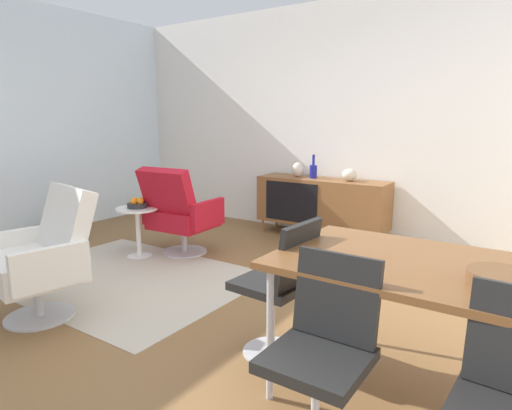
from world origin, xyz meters
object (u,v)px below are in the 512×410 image
Objects in this scene: vase_ceramic_small at (298,170)px; wooden_bowl_on_table at (500,278)px; vase_cobalt at (313,171)px; side_table_round at (138,226)px; lounge_chair_red at (179,211)px; fruit_bowl at (137,204)px; armchair_black_shell at (44,254)px; dining_chair_near_window at (281,283)px; dining_chair_front_left at (323,349)px; magazine_stack at (63,229)px; sideboard at (321,202)px; vase_sculptural_dark at (349,175)px; dining_table at (444,276)px.

vase_ceramic_small is 3.69m from wooden_bowl_on_table.
vase_cobalt reaches higher than side_table_round.
fruit_bowl is (-0.31, -0.29, 0.10)m from lounge_chair_red.
dining_chair_near_window is at bearing 15.06° from armchair_black_shell.
vase_ceramic_small is at bearing 67.47° from lounge_chair_red.
dining_chair_front_left is 2.09× the size of magazine_stack.
armchair_black_shell is (-0.71, -3.10, 0.03)m from sideboard.
vase_sculptural_dark is 2.43m from side_table_round.
fruit_bowl is at bearing 112.15° from armchair_black_shell.
wooden_bowl_on_table is 1.17m from dining_chair_near_window.
vase_sculptural_dark is (0.34, 0.00, 0.35)m from sideboard.
vase_sculptural_dark is 0.18× the size of armchair_black_shell.
vase_sculptural_dark is at bearing 47.88° from fruit_bowl.
vase_cobalt is 1.09× the size of wooden_bowl_on_table.
sideboard is 6.15× the size of wooden_bowl_on_table.
armchair_black_shell is (-2.83, -0.35, -0.30)m from wooden_bowl_on_table.
sideboard is 1.87× the size of dining_chair_near_window.
dining_chair_near_window is 1.77m from armchair_black_shell.
dining_table is 3.91× the size of magazine_stack.
side_table_round is at bearing 3.51° from magazine_stack.
dining_chair_front_left is at bearing -122.07° from dining_table.
side_table_round is (-0.31, -0.29, -0.15)m from lounge_chair_red.
dining_table reaches higher than sideboard.
armchair_black_shell is at bearing -164.94° from dining_chair_near_window.
vase_sculptural_dark is 0.95× the size of vase_ceramic_small.
dining_table is 8.00× the size of fruit_bowl.
magazine_stack is (-2.17, -1.84, -0.68)m from vase_ceramic_small.
dining_chair_near_window is (1.12, -2.64, -0.34)m from vase_cobalt.
dining_table is at bearing -49.87° from vase_ceramic_small.
wooden_bowl_on_table is at bearing 36.96° from dining_chair_front_left.
vase_ceramic_small is 2.98m from dining_chair_near_window.
dining_table is at bearing -15.49° from side_table_round.
lounge_chair_red reaches higher than vase_ceramic_small.
armchair_black_shell reaches higher than dining_chair_front_left.
wooden_bowl_on_table reaches higher than fruit_bowl.
dining_table is 1.87× the size of dining_chair_front_left.
lounge_chair_red is at bearing 98.23° from armchair_black_shell.
sideboard is 0.50m from vase_ceramic_small.
lounge_chair_red reaches higher than dining_table.
vase_cobalt reaches higher than lounge_chair_red.
dining_chair_near_window is 4.28× the size of fruit_bowl.
magazine_stack is at bearing 168.85° from wooden_bowl_on_table.
vase_ceramic_small is (-0.68, 0.00, 0.02)m from vase_sculptural_dark.
dining_chair_near_window reaches higher than side_table_round.
fruit_bowl is 1.33m from magazine_stack.
armchair_black_shell is at bearing -67.85° from fruit_bowl.
wooden_bowl_on_table is 0.27× the size of lounge_chair_red.
vase_cobalt is 0.33× the size of dining_chair_front_left.
vase_sculptural_dark is 0.11× the size of dining_table.
side_table_round is (-2.79, 1.43, -0.15)m from dining_chair_front_left.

